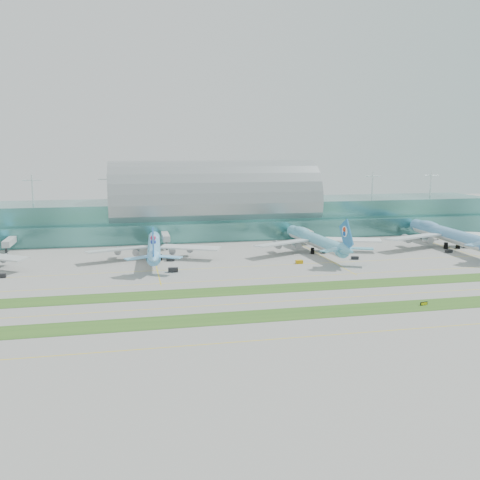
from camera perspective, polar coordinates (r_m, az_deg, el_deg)
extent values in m
plane|color=gray|center=(192.04, 3.41, -5.38)|extent=(700.00, 700.00, 0.00)
cube|color=#3D7A75|center=(315.17, -2.82, 2.45)|extent=(340.00, 42.00, 20.00)
cube|color=#3D7A75|center=(292.44, -2.06, 0.89)|extent=(340.00, 8.00, 10.00)
ellipsoid|color=#9EA5A8|center=(314.06, -2.83, 4.26)|extent=(340.00, 46.20, 16.17)
cylinder|color=white|center=(313.39, -2.85, 5.71)|extent=(0.80, 0.80, 16.00)
cube|color=#B2B7B7|center=(283.04, -23.30, -0.11)|extent=(3.50, 22.00, 3.00)
cylinder|color=black|center=(273.98, -23.66, -1.18)|extent=(1.00, 1.00, 4.00)
cube|color=#B2B7B7|center=(277.91, -7.98, 0.44)|extent=(3.50, 22.00, 3.00)
cylinder|color=black|center=(268.68, -7.81, -0.64)|extent=(1.00, 1.00, 4.00)
cube|color=#B2B7B7|center=(292.59, 6.83, 0.93)|extent=(3.50, 22.00, 3.00)
cylinder|color=black|center=(283.83, 7.46, -0.07)|extent=(1.00, 1.00, 4.00)
cube|color=#B2B7B7|center=(324.40, 19.48, 1.30)|extent=(3.50, 22.00, 3.00)
cylinder|color=black|center=(316.52, 20.38, 0.41)|extent=(1.00, 1.00, 4.00)
cube|color=#2D591E|center=(166.29, 5.97, -7.82)|extent=(420.00, 12.00, 0.08)
cube|color=#2D591E|center=(193.89, 3.25, -5.22)|extent=(420.00, 12.00, 0.08)
cube|color=yellow|center=(148.42, 8.37, -10.08)|extent=(420.00, 0.35, 0.01)
cube|color=yellow|center=(179.08, 4.59, -6.52)|extent=(420.00, 0.35, 0.01)
cube|color=yellow|center=(208.89, 2.10, -4.12)|extent=(420.00, 0.35, 0.01)
cube|color=yellow|center=(229.72, 0.77, -2.83)|extent=(420.00, 0.35, 0.01)
cylinder|color=#71C1FA|center=(247.21, -9.16, -0.73)|extent=(8.74, 57.04, 5.68)
ellipsoid|color=#71C1FA|center=(262.61, -9.16, 0.23)|extent=(6.32, 17.54, 4.05)
cone|color=#71C1FA|center=(277.37, -9.14, 0.41)|extent=(5.92, 4.88, 5.68)
cone|color=#71C1FA|center=(215.52, -9.20, -1.99)|extent=(5.83, 8.53, 5.40)
cube|color=silver|center=(246.17, -13.00, -0.99)|extent=(28.25, 15.44, 1.12)
cylinder|color=#95969E|center=(251.10, -11.97, -1.19)|extent=(3.38, 5.20, 3.12)
cube|color=silver|center=(245.89, -5.32, -0.79)|extent=(27.82, 17.91, 1.12)
cylinder|color=#95969E|center=(250.90, -6.32, -1.05)|extent=(3.38, 5.20, 3.12)
cube|color=#2866B5|center=(216.23, -9.24, -0.39)|extent=(1.20, 12.06, 13.21)
cylinder|color=white|center=(216.90, -9.25, 0.01)|extent=(1.06, 4.44, 4.40)
cylinder|color=black|center=(269.21, -9.12, -0.79)|extent=(1.65, 1.65, 2.75)
cylinder|color=black|center=(244.45, -9.78, -1.88)|extent=(1.65, 1.65, 2.75)
cylinder|color=black|center=(244.41, -8.50, -1.85)|extent=(1.65, 1.65, 2.75)
cylinder|color=#61B8D7|center=(262.68, 8.02, 0.01)|extent=(10.12, 61.66, 6.14)
ellipsoid|color=#61B8D7|center=(278.02, 6.61, 0.93)|extent=(7.03, 19.00, 4.37)
cone|color=#61B8D7|center=(292.86, 5.43, 1.07)|extent=(6.45, 5.34, 6.14)
cone|color=#61B8D7|center=(231.68, 11.45, -1.10)|extent=(6.40, 9.27, 5.83)
cube|color=white|center=(254.36, 4.51, -0.33)|extent=(30.00, 19.61, 1.21)
cylinder|color=gray|center=(261.19, 5.02, -0.54)|extent=(3.71, 5.65, 3.37)
cube|color=white|center=(268.59, 11.67, 0.03)|extent=(30.55, 16.39, 1.21)
cylinder|color=gray|center=(271.67, 10.30, -0.26)|extent=(3.71, 5.65, 3.37)
cube|color=#2976BA|center=(232.34, 11.28, 0.50)|extent=(1.44, 13.03, 14.27)
cylinder|color=white|center=(232.99, 11.18, 0.90)|extent=(1.20, 4.80, 4.75)
cylinder|color=black|center=(284.65, 6.12, -0.12)|extent=(1.78, 1.78, 2.97)
cylinder|color=black|center=(258.75, 7.74, -1.16)|extent=(1.78, 1.78, 2.97)
cylinder|color=black|center=(261.14, 8.94, -1.08)|extent=(1.78, 1.78, 2.97)
cylinder|color=#5E9BCF|center=(292.88, 21.29, 0.57)|extent=(9.85, 68.43, 6.82)
ellipsoid|color=#5E9BCF|center=(308.99, 19.53, 1.48)|extent=(7.40, 21.00, 4.86)
cone|color=#5E9BCF|center=(324.64, 18.02, 1.60)|extent=(7.06, 5.80, 6.82)
cube|color=white|center=(281.48, 18.04, 0.32)|extent=(33.87, 18.80, 1.34)
cylinder|color=#969A9F|center=(289.31, 18.35, 0.09)|extent=(4.01, 6.21, 3.74)
cylinder|color=#969A9F|center=(304.20, 23.31, 0.24)|extent=(4.01, 6.21, 3.74)
cylinder|color=black|center=(315.91, 18.86, 0.42)|extent=(1.98, 1.98, 3.30)
cylinder|color=black|center=(288.28, 21.11, -0.57)|extent=(1.98, 1.98, 3.30)
cylinder|color=black|center=(291.67, 22.23, -0.53)|extent=(1.98, 1.98, 3.30)
cube|color=black|center=(229.54, -24.11, -3.51)|extent=(3.52, 1.85, 1.62)
cube|color=black|center=(220.97, -7.15, -3.18)|extent=(4.24, 2.41, 1.83)
cube|color=black|center=(242.55, -7.41, -2.04)|extent=(3.83, 2.82, 1.69)
cube|color=#C2910B|center=(236.90, 6.34, -2.32)|extent=(3.08, 1.89, 1.47)
cube|color=black|center=(249.64, 12.16, -1.87)|extent=(3.72, 2.54, 1.39)
cube|color=black|center=(278.29, 21.38, -1.12)|extent=(3.55, 2.28, 1.57)
cube|color=black|center=(296.36, 23.07, -0.60)|extent=(3.84, 2.27, 1.56)
cube|color=black|center=(183.67, 19.02, -6.43)|extent=(2.77, 0.72, 1.17)
cube|color=#D3CE12|center=(183.53, 19.06, -6.44)|extent=(2.31, 0.43, 0.85)
cylinder|color=black|center=(183.15, 18.79, -6.57)|extent=(0.13, 0.13, 0.53)
cylinder|color=black|center=(184.36, 19.24, -6.49)|extent=(0.13, 0.13, 0.53)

